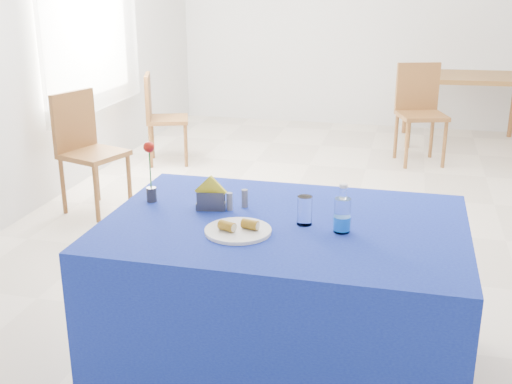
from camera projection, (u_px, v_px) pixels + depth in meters
floor at (349, 227)px, 4.82m from camera, size 7.00×7.00×0.00m
window_pane at (84, 4)px, 5.60m from camera, size 0.04×1.50×1.60m
curtain at (91, 4)px, 5.59m from camera, size 0.04×1.75×1.85m
plate at (238, 231)px, 2.73m from camera, size 0.29×0.29×0.01m
drinking_glass at (305, 211)px, 2.80m from camera, size 0.07×0.07×0.13m
salt_shaker at (230, 202)px, 2.98m from camera, size 0.03×0.03×0.08m
pepper_shaker at (245, 198)px, 3.02m from camera, size 0.03×0.03×0.08m
blue_table at (283, 297)px, 2.98m from camera, size 1.60×1.10×0.76m
water_bottle at (342, 216)px, 2.72m from camera, size 0.07×0.07×0.21m
napkin_holder at (211, 200)px, 2.98m from camera, size 0.15×0.08×0.17m
rose_vase at (150, 172)px, 3.06m from camera, size 0.05×0.05×0.30m
oak_table at (466, 82)px, 7.02m from camera, size 1.32×0.90×0.76m
chair_bg_left at (419, 106)px, 6.35m from camera, size 0.55×0.55×0.97m
chair_win_a at (85, 143)px, 5.02m from camera, size 0.53×0.53×0.94m
chair_win_b at (159, 112)px, 6.29m from camera, size 0.51×0.51×0.89m
banana_pieces at (239, 225)px, 2.72m from camera, size 0.17×0.10×0.04m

